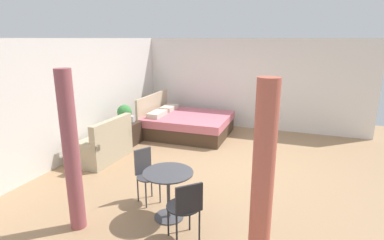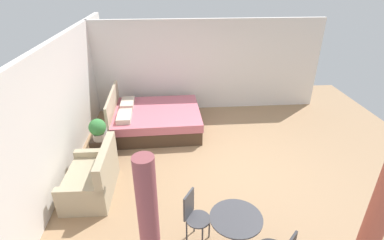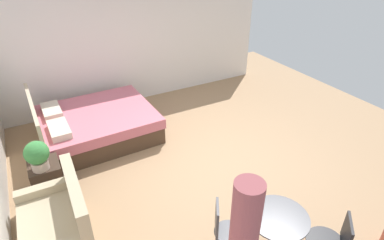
{
  "view_description": "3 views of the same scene",
  "coord_description": "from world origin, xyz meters",
  "px_view_note": "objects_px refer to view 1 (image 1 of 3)",
  "views": [
    {
      "loc": [
        -5.7,
        -1.46,
        2.53
      ],
      "look_at": [
        0.16,
        0.75,
        0.85
      ],
      "focal_mm": 28.76,
      "sensor_mm": 36.0,
      "label": 1
    },
    {
      "loc": [
        -4.93,
        1.06,
        3.64
      ],
      "look_at": [
        0.46,
        0.63,
        0.87
      ],
      "focal_mm": 27.4,
      "sensor_mm": 36.0,
      "label": 2
    },
    {
      "loc": [
        -3.9,
        2.37,
        3.52
      ],
      "look_at": [
        0.06,
        0.2,
        0.88
      ],
      "focal_mm": 29.67,
      "sensor_mm": 36.0,
      "label": 3
    }
  ],
  "objects_px": {
    "vase": "(132,119)",
    "balcony_table": "(168,186)",
    "couch": "(102,146)",
    "nightstand": "(129,133)",
    "potted_plant": "(124,113)",
    "cafe_chair_near_window": "(146,171)",
    "cafe_chair_near_couch": "(186,205)",
    "bed": "(187,124)"
  },
  "relations": [
    {
      "from": "bed",
      "to": "cafe_chair_near_couch",
      "type": "distance_m",
      "value": 4.59
    },
    {
      "from": "vase",
      "to": "cafe_chair_near_couch",
      "type": "xyz_separation_m",
      "value": [
        -3.18,
        -2.69,
        -0.07
      ]
    },
    {
      "from": "couch",
      "to": "balcony_table",
      "type": "bearing_deg",
      "value": -123.89
    },
    {
      "from": "bed",
      "to": "nightstand",
      "type": "height_order",
      "value": "bed"
    },
    {
      "from": "couch",
      "to": "vase",
      "type": "xyz_separation_m",
      "value": [
        1.21,
        -0.02,
        0.31
      ]
    },
    {
      "from": "couch",
      "to": "vase",
      "type": "relative_size",
      "value": 8.71
    },
    {
      "from": "couch",
      "to": "nightstand",
      "type": "xyz_separation_m",
      "value": [
        1.09,
        0.01,
        -0.03
      ]
    },
    {
      "from": "vase",
      "to": "cafe_chair_near_window",
      "type": "height_order",
      "value": "cafe_chair_near_window"
    },
    {
      "from": "balcony_table",
      "to": "cafe_chair_near_window",
      "type": "relative_size",
      "value": 0.83
    },
    {
      "from": "potted_plant",
      "to": "vase",
      "type": "bearing_deg",
      "value": -15.78
    },
    {
      "from": "bed",
      "to": "cafe_chair_near_couch",
      "type": "bearing_deg",
      "value": -158.47
    },
    {
      "from": "nightstand",
      "to": "cafe_chair_near_window",
      "type": "xyz_separation_m",
      "value": [
        -2.28,
        -1.73,
        0.24
      ]
    },
    {
      "from": "potted_plant",
      "to": "cafe_chair_near_couch",
      "type": "bearing_deg",
      "value": -137.02
    },
    {
      "from": "bed",
      "to": "cafe_chair_near_window",
      "type": "distance_m",
      "value": 3.57
    },
    {
      "from": "nightstand",
      "to": "cafe_chair_near_couch",
      "type": "height_order",
      "value": "cafe_chair_near_couch"
    },
    {
      "from": "couch",
      "to": "potted_plant",
      "type": "relative_size",
      "value": 2.74
    },
    {
      "from": "couch",
      "to": "cafe_chair_near_couch",
      "type": "relative_size",
      "value": 1.49
    },
    {
      "from": "potted_plant",
      "to": "cafe_chair_near_window",
      "type": "xyz_separation_m",
      "value": [
        -2.18,
        -1.77,
        -0.28
      ]
    },
    {
      "from": "nightstand",
      "to": "balcony_table",
      "type": "bearing_deg",
      "value": -138.9
    },
    {
      "from": "nightstand",
      "to": "potted_plant",
      "type": "bearing_deg",
      "value": 160.99
    },
    {
      "from": "nightstand",
      "to": "cafe_chair_near_couch",
      "type": "xyz_separation_m",
      "value": [
        -3.06,
        -2.72,
        0.27
      ]
    },
    {
      "from": "bed",
      "to": "nightstand",
      "type": "distance_m",
      "value": 1.59
    },
    {
      "from": "nightstand",
      "to": "vase",
      "type": "height_order",
      "value": "vase"
    },
    {
      "from": "potted_plant",
      "to": "balcony_table",
      "type": "xyz_separation_m",
      "value": [
        -2.51,
        -2.31,
        -0.29
      ]
    },
    {
      "from": "bed",
      "to": "balcony_table",
      "type": "distance_m",
      "value": 4.01
    },
    {
      "from": "couch",
      "to": "balcony_table",
      "type": "xyz_separation_m",
      "value": [
        -1.52,
        -2.26,
        0.2
      ]
    },
    {
      "from": "cafe_chair_near_window",
      "to": "cafe_chair_near_couch",
      "type": "height_order",
      "value": "cafe_chair_near_window"
    },
    {
      "from": "nightstand",
      "to": "balcony_table",
      "type": "height_order",
      "value": "balcony_table"
    },
    {
      "from": "nightstand",
      "to": "vase",
      "type": "relative_size",
      "value": 3.64
    },
    {
      "from": "bed",
      "to": "cafe_chair_near_couch",
      "type": "xyz_separation_m",
      "value": [
        -4.27,
        -1.68,
        0.24
      ]
    },
    {
      "from": "cafe_chair_near_couch",
      "to": "bed",
      "type": "bearing_deg",
      "value": 21.53
    },
    {
      "from": "cafe_chair_near_window",
      "to": "cafe_chair_near_couch",
      "type": "bearing_deg",
      "value": -128.03
    },
    {
      "from": "bed",
      "to": "couch",
      "type": "relative_size",
      "value": 1.71
    },
    {
      "from": "balcony_table",
      "to": "couch",
      "type": "bearing_deg",
      "value": 56.11
    },
    {
      "from": "couch",
      "to": "cafe_chair_near_window",
      "type": "relative_size",
      "value": 1.49
    },
    {
      "from": "cafe_chair_near_couch",
      "to": "couch",
      "type": "bearing_deg",
      "value": 53.98
    },
    {
      "from": "vase",
      "to": "balcony_table",
      "type": "bearing_deg",
      "value": -140.52
    },
    {
      "from": "bed",
      "to": "nightstand",
      "type": "bearing_deg",
      "value": 139.35
    },
    {
      "from": "cafe_chair_near_window",
      "to": "potted_plant",
      "type": "bearing_deg",
      "value": 38.97
    },
    {
      "from": "vase",
      "to": "cafe_chair_near_couch",
      "type": "height_order",
      "value": "cafe_chair_near_couch"
    },
    {
      "from": "bed",
      "to": "potted_plant",
      "type": "distance_m",
      "value": 1.76
    },
    {
      "from": "potted_plant",
      "to": "nightstand",
      "type": "bearing_deg",
      "value": -19.01
    }
  ]
}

